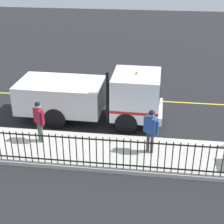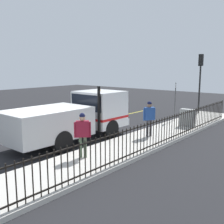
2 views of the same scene
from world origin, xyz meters
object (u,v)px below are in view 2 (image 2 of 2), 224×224
at_px(work_truck, 77,115).
at_px(traffic_light_near, 200,72).
at_px(utility_cabinet, 187,118).
at_px(traffic_cone, 33,130).
at_px(worker_standing, 149,115).
at_px(pedestrian_distant, 83,131).
at_px(street_sign, 175,97).

distance_m(work_truck, traffic_light_near, 10.97).
bearing_deg(utility_cabinet, traffic_cone, -127.89).
relative_size(traffic_light_near, traffic_cone, 5.79).
distance_m(worker_standing, utility_cabinet, 3.49).
distance_m(work_truck, pedestrian_distant, 3.18).
xyz_separation_m(work_truck, pedestrian_distant, (2.45, -2.03, -0.06)).
xyz_separation_m(work_truck, street_sign, (1.76, 6.92, 0.39)).
bearing_deg(pedestrian_distant, street_sign, 47.08).
xyz_separation_m(work_truck, traffic_light_near, (1.83, 10.65, 1.94)).
distance_m(worker_standing, traffic_light_near, 8.57).
height_order(work_truck, traffic_cone, work_truck).
bearing_deg(street_sign, traffic_light_near, 88.96).
height_order(work_truck, worker_standing, work_truck).
bearing_deg(work_truck, worker_standing, 42.22).
relative_size(traffic_light_near, utility_cabinet, 4.28).
height_order(pedestrian_distant, utility_cabinet, pedestrian_distant).
xyz_separation_m(pedestrian_distant, traffic_cone, (-4.61, 0.94, -0.85)).
distance_m(pedestrian_distant, street_sign, 8.99).
relative_size(worker_standing, street_sign, 0.73).
relative_size(work_truck, utility_cabinet, 6.49).
bearing_deg(work_truck, street_sign, 76.65).
bearing_deg(utility_cabinet, work_truck, -118.82).
bearing_deg(utility_cabinet, worker_standing, -98.22).
bearing_deg(traffic_cone, traffic_light_near, 71.22).
relative_size(pedestrian_distant, traffic_cone, 2.33).
bearing_deg(traffic_light_near, pedestrian_distant, 96.43).
height_order(work_truck, utility_cabinet, work_truck).
xyz_separation_m(utility_cabinet, traffic_cone, (-5.33, -6.85, -0.29)).
bearing_deg(work_truck, traffic_light_near, 81.19).
height_order(worker_standing, utility_cabinet, worker_standing).
bearing_deg(traffic_light_near, traffic_cone, 74.87).
bearing_deg(traffic_cone, street_sign, 63.90).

